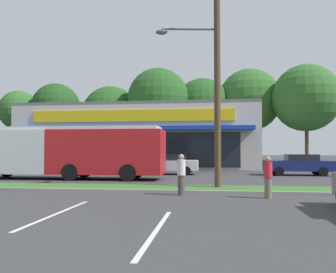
{
  "coord_description": "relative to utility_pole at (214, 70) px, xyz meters",
  "views": [
    {
      "loc": [
        4.53,
        -2.48,
        1.84
      ],
      "look_at": [
        1.97,
        18.1,
        2.6
      ],
      "focal_mm": 38.38,
      "sensor_mm": 36.0,
      "label": 1
    }
  ],
  "objects": [
    {
      "name": "tree_far_right",
      "position": [
        11.32,
        28.82,
        2.64
      ],
      "size": [
        8.23,
        8.23,
        12.3
      ],
      "color": "#473323",
      "rests_on": "ground_plane"
    },
    {
      "name": "utility_pole",
      "position": [
        0.0,
        0.0,
        0.0
      ],
      "size": [
        3.1,
        2.39,
        10.37
      ],
      "color": "#4C3826",
      "rests_on": "ground_plane"
    },
    {
      "name": "city_bus",
      "position": [
        -9.44,
        4.87,
        -3.77
      ],
      "size": [
        12.78,
        2.67,
        3.25
      ],
      "rotation": [
        0.0,
        0.0,
        3.14
      ],
      "color": "#AD191E",
      "rests_on": "ground_plane"
    },
    {
      "name": "curb_lip",
      "position": [
        -4.62,
        -1.46,
        -5.47
      ],
      "size": [
        56.0,
        0.24,
        0.12
      ],
      "primitive_type": "cube",
      "color": "gray",
      "rests_on": "ground_plane"
    },
    {
      "name": "parking_stripe_2",
      "position": [
        -4.54,
        -6.82,
        -5.53
      ],
      "size": [
        0.12,
        4.8,
        0.01
      ],
      "primitive_type": "cube",
      "color": "silver",
      "rests_on": "ground_plane"
    },
    {
      "name": "tree_far_left",
      "position": [
        -27.48,
        31.17,
        1.86
      ],
      "size": [
        5.63,
        5.63,
        10.24
      ],
      "color": "#473323",
      "rests_on": "ground_plane"
    },
    {
      "name": "tree_mid",
      "position": [
        -7.06,
        28.99,
        2.88
      ],
      "size": [
        7.93,
        7.93,
        12.39
      ],
      "color": "#473323",
      "rests_on": "ground_plane"
    },
    {
      "name": "grass_median",
      "position": [
        -4.62,
        -0.24,
        -5.47
      ],
      "size": [
        56.0,
        2.2,
        0.12
      ],
      "primitive_type": "cube",
      "color": "#386B28",
      "rests_on": "ground_plane"
    },
    {
      "name": "tree_left",
      "position": [
        -21.84,
        30.94,
        2.2
      ],
      "size": [
        6.69,
        6.69,
        11.09
      ],
      "color": "#473323",
      "rests_on": "ground_plane"
    },
    {
      "name": "parking_stripe_3",
      "position": [
        -1.37,
        -8.57,
        -5.53
      ],
      "size": [
        0.12,
        4.8,
        0.01
      ],
      "primitive_type": "cube",
      "color": "silver",
      "rests_on": "ground_plane"
    },
    {
      "name": "tree_right",
      "position": [
        4.87,
        32.43,
        3.0
      ],
      "size": [
        8.39,
        8.39,
        12.74
      ],
      "color": "#473323",
      "rests_on": "ground_plane"
    },
    {
      "name": "car_2",
      "position": [
        -12.39,
        10.55,
        -4.79
      ],
      "size": [
        4.61,
        2.02,
        1.44
      ],
      "rotation": [
        0.0,
        0.0,
        3.14
      ],
      "color": "#B7B7BC",
      "rests_on": "ground_plane"
    },
    {
      "name": "pedestrian_near_bench",
      "position": [
        1.98,
        -2.75,
        -4.74
      ],
      "size": [
        0.32,
        0.32,
        1.59
      ],
      "rotation": [
        0.0,
        0.0,
        5.93
      ],
      "color": "#726651",
      "rests_on": "ground_plane"
    },
    {
      "name": "pedestrian_by_pole",
      "position": [
        -1.36,
        -2.21,
        -4.7
      ],
      "size": [
        0.33,
        0.33,
        1.66
      ],
      "rotation": [
        0.0,
        0.0,
        0.25
      ],
      "color": "#47423D",
      "rests_on": "ground_plane"
    },
    {
      "name": "storefront_building",
      "position": [
        -7.62,
        22.03,
        -2.34
      ],
      "size": [
        23.77,
        13.88,
        6.38
      ],
      "color": "#BCB7AD",
      "rests_on": "ground_plane"
    },
    {
      "name": "car_4",
      "position": [
        6.03,
        10.06,
        -4.75
      ],
      "size": [
        4.74,
        2.0,
        1.51
      ],
      "rotation": [
        0.0,
        0.0,
        3.14
      ],
      "color": "navy",
      "rests_on": "ground_plane"
    },
    {
      "name": "tree_mid_right",
      "position": [
        -1.42,
        31.81,
        1.99
      ],
      "size": [
        7.91,
        7.91,
        11.48
      ],
      "color": "#473323",
      "rests_on": "ground_plane"
    },
    {
      "name": "car_1",
      "position": [
        -3.22,
        9.89,
        -4.76
      ],
      "size": [
        4.15,
        1.97,
        1.48
      ],
      "rotation": [
        0.0,
        0.0,
        3.14
      ],
      "color": "silver",
      "rests_on": "ground_plane"
    },
    {
      "name": "tree_mid_left",
      "position": [
        -14.02,
        31.21,
        1.02
      ],
      "size": [
        8.02,
        8.02,
        10.57
      ],
      "color": "#473323",
      "rests_on": "ground_plane"
    }
  ]
}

